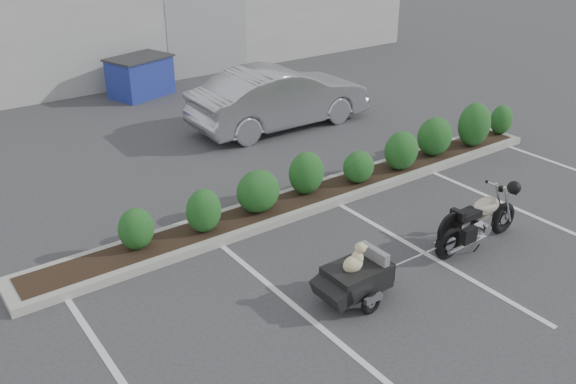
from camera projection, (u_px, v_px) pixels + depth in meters
ground at (352, 262)px, 10.17m from camera, size 90.00×90.00×0.00m
planter_kerb at (317, 196)px, 12.28m from camera, size 12.00×1.00×0.15m
building at (40, 7)px, 21.73m from camera, size 26.00×10.00×4.00m
motorcycle at (478, 221)px, 10.47m from camera, size 2.07×0.70×1.19m
pet_trailer at (356, 276)px, 9.05m from camera, size 1.64×0.91×0.98m
sedan at (280, 97)px, 15.92m from camera, size 4.85×1.76×1.59m
dumpster at (140, 76)px, 18.51m from camera, size 2.12×1.74×1.20m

